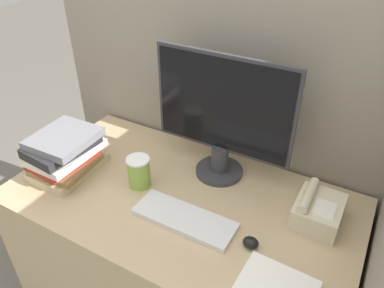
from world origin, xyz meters
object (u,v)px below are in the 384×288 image
(book_stack, at_px, (65,154))
(desk_telephone, at_px, (317,210))
(keyboard, at_px, (184,218))
(mouse, at_px, (251,243))
(monitor, at_px, (222,119))
(coffee_cup, at_px, (139,172))

(book_stack, bearing_deg, desk_telephone, 13.23)
(keyboard, relative_size, mouse, 6.95)
(mouse, height_order, book_stack, book_stack)
(book_stack, height_order, desk_telephone, book_stack)
(monitor, distance_m, keyboard, 0.42)
(monitor, height_order, book_stack, monitor)
(monitor, xyz_separation_m, keyboard, (0.01, -0.33, -0.26))
(monitor, relative_size, desk_telephone, 2.96)
(mouse, bearing_deg, coffee_cup, 171.25)
(desk_telephone, bearing_deg, keyboard, -150.22)
(monitor, relative_size, coffee_cup, 4.42)
(coffee_cup, distance_m, desk_telephone, 0.71)
(monitor, xyz_separation_m, coffee_cup, (-0.25, -0.24, -0.20))
(keyboard, relative_size, book_stack, 1.27)
(monitor, bearing_deg, keyboard, -87.58)
(monitor, bearing_deg, mouse, -49.28)
(keyboard, distance_m, mouse, 0.26)
(keyboard, bearing_deg, mouse, 1.53)
(keyboard, bearing_deg, book_stack, 179.55)
(monitor, relative_size, keyboard, 1.50)
(monitor, bearing_deg, desk_telephone, -10.66)
(monitor, bearing_deg, book_stack, -150.85)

